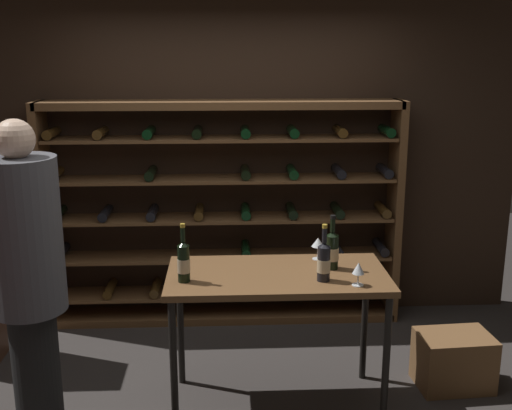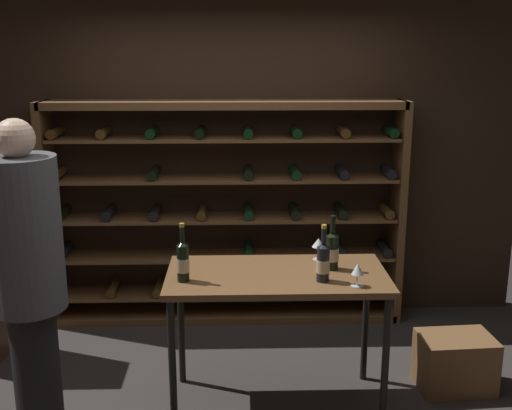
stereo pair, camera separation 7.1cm
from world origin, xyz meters
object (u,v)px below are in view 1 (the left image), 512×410
Objects in this scene: wine_crate at (454,360)px; wine_bottle_gold_foil at (184,261)px; wine_glass_stemmed_center at (358,269)px; tasting_table at (277,286)px; wine_rack at (224,212)px; wine_bottle_red_label at (324,261)px; person_guest_plum_blouse at (27,270)px; wine_bottle_green_slim at (332,250)px; wine_glass_stemmed_left at (318,243)px.

wine_bottle_gold_foil is (-1.76, -0.27, 0.83)m from wine_crate.
wine_glass_stemmed_center is (-0.76, -0.39, 0.80)m from wine_crate.
tasting_table is 0.53m from wine_glass_stemmed_center.
wine_glass_stemmed_center is at bearing -63.35° from wine_rack.
wine_crate is at bearing 7.43° from tasting_table.
wine_crate is 1.40× the size of wine_bottle_red_label.
person_guest_plum_blouse reaches higher than tasting_table.
wine_bottle_red_label reaches higher than wine_crate.
tasting_table is 0.41m from wine_bottle_green_slim.
wine_glass_stemmed_left is (0.02, 0.38, -0.01)m from wine_bottle_red_label.
person_guest_plum_blouse is at bearing -124.28° from wine_rack.
person_guest_plum_blouse is (-1.08, -1.58, 0.11)m from wine_rack.
wine_bottle_green_slim reaches higher than wine_crate.
wine_rack is 2.06m from wine_crate.
tasting_table is 3.92× the size of wine_bottle_green_slim.
wine_bottle_red_label is 0.21m from wine_glass_stemmed_center.
wine_bottle_gold_foil reaches higher than wine_glass_stemmed_left.
tasting_table is 9.28× the size of wine_glass_stemmed_left.
wine_bottle_gold_foil is at bearing -168.20° from tasting_table.
wine_rack reaches higher than wine_glass_stemmed_left.
wine_bottle_green_slim is (1.75, 0.33, -0.02)m from person_guest_plum_blouse.
wine_glass_stemmed_center is (0.10, -0.29, -0.02)m from wine_bottle_green_slim.
wine_bottle_gold_foil is at bearing -157.24° from wine_glass_stemmed_left.
wine_bottle_gold_foil is at bearing -99.05° from wine_rack.
wine_bottle_red_label is (1.67, 0.12, -0.02)m from person_guest_plum_blouse.
wine_glass_stemmed_left is at bearing 109.26° from wine_bottle_green_slim.
tasting_table is 3.81× the size of wine_bottle_gold_foil.
tasting_table is at bearing -75.97° from wine_rack.
wine_bottle_green_slim is at bearing 67.91° from wine_bottle_red_label.
wine_crate is 1.36× the size of wine_bottle_gold_foil.
wine_bottle_green_slim is 0.31m from wine_glass_stemmed_center.
wine_glass_stemmed_center is (0.19, -0.09, -0.02)m from wine_bottle_red_label.
wine_bottle_gold_foil is 0.91m from wine_glass_stemmed_left.
wine_rack is at bearing 118.09° from wine_bottle_green_slim.
wine_crate is at bearing -37.11° from wine_rack.
person_guest_plum_blouse is 1.67m from wine_bottle_red_label.
tasting_table is at bearing 1.35° from person_guest_plum_blouse.
wine_rack reaches higher than wine_bottle_red_label.
wine_glass_stemmed_left is (1.69, 0.50, -0.03)m from person_guest_plum_blouse.
wine_crate is 1.17m from wine_glass_stemmed_center.
wine_glass_stemmed_left reaches higher than tasting_table.
wine_bottle_green_slim is (-0.86, -0.10, 0.83)m from wine_crate.
wine_bottle_red_label is (0.26, -0.14, 0.21)m from tasting_table.
wine_bottle_red_label is at bearing -93.14° from wine_glass_stemmed_left.
person_guest_plum_blouse is at bearing -163.47° from wine_glass_stemmed_left.
wine_rack is 1.24m from wine_glass_stemmed_left.
wine_bottle_gold_foil is 1.01m from wine_glass_stemmed_center.
wine_bottle_gold_foil is (-0.90, -0.18, 0.00)m from wine_bottle_green_slim.
wine_rack is 1.45m from wine_bottle_gold_foil.
wine_crate is (1.53, -1.16, -0.74)m from wine_rack.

